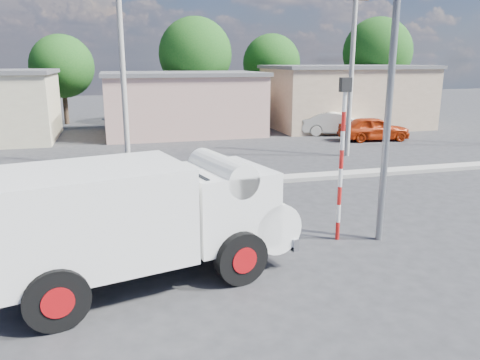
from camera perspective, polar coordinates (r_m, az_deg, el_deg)
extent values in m
plane|color=#2B2B2E|center=(10.88, -0.10, -11.66)|extent=(120.00, 120.00, 0.00)
cube|color=#99968E|center=(18.24, -6.67, -0.64)|extent=(40.00, 0.80, 0.16)
cylinder|color=black|center=(9.33, -21.47, -13.32)|extent=(1.24, 0.61, 1.19)
cylinder|color=red|center=(9.33, -21.47, -13.32)|extent=(0.66, 0.52, 0.59)
cylinder|color=black|center=(11.41, -23.01, -8.32)|extent=(1.24, 0.61, 1.19)
cylinder|color=red|center=(11.41, -23.01, -8.32)|extent=(0.66, 0.52, 0.59)
cylinder|color=black|center=(10.35, 0.10, -9.44)|extent=(1.24, 0.61, 1.19)
cylinder|color=red|center=(10.35, 0.10, -9.44)|extent=(0.66, 0.52, 0.59)
cylinder|color=black|center=(12.26, -5.04, -5.62)|extent=(1.24, 0.61, 1.19)
cylinder|color=red|center=(12.26, -5.04, -5.62)|extent=(0.66, 0.52, 0.59)
cube|color=black|center=(10.62, -12.35, -8.65)|extent=(5.19, 2.52, 0.20)
cube|color=white|center=(10.07, -18.00, -4.24)|extent=(4.36, 3.23, 2.01)
cube|color=white|center=(11.02, -2.25, -2.82)|extent=(2.42, 2.62, 1.68)
cylinder|color=white|center=(11.59, 1.88, -4.48)|extent=(1.68, 2.44, 1.19)
cylinder|color=white|center=(10.82, -2.29, 1.03)|extent=(1.25, 2.34, 0.76)
cube|color=silver|center=(11.95, 3.67, -6.13)|extent=(0.69, 2.31, 0.30)
cube|color=black|center=(10.58, -5.97, -0.86)|extent=(0.51, 1.82, 0.76)
imported|color=black|center=(12.73, -5.26, -5.44)|extent=(1.91, 1.15, 0.95)
imported|color=white|center=(12.64, -5.29, -4.24)|extent=(0.51, 0.63, 1.51)
imported|color=silver|center=(31.57, 11.68, 6.78)|extent=(4.89, 3.01, 1.52)
imported|color=#AA2A09|center=(29.93, 16.00, 6.05)|extent=(4.44, 2.15, 1.46)
cylinder|color=red|center=(13.16, 11.80, -6.06)|extent=(0.11, 0.11, 0.50)
cylinder|color=white|center=(13.00, 11.91, -3.99)|extent=(0.11, 0.11, 0.50)
cylinder|color=red|center=(12.85, 12.02, -1.88)|extent=(0.11, 0.11, 0.50)
cylinder|color=white|center=(12.72, 12.14, 0.29)|extent=(0.11, 0.11, 0.50)
cylinder|color=red|center=(12.61, 12.26, 2.49)|extent=(0.11, 0.11, 0.50)
cylinder|color=white|center=(12.52, 12.38, 4.73)|extent=(0.11, 0.11, 0.50)
cylinder|color=red|center=(12.45, 12.50, 7.00)|extent=(0.11, 0.11, 0.50)
cylinder|color=white|center=(12.40, 12.63, 9.29)|extent=(0.11, 0.11, 0.50)
cube|color=black|center=(12.37, 12.74, 11.27)|extent=(0.28, 0.18, 0.36)
cylinder|color=slate|center=(12.65, 17.98, 12.44)|extent=(0.18, 0.18, 9.00)
cube|color=tan|center=(31.90, -7.04, 9.10)|extent=(10.00, 7.00, 3.80)
cube|color=#59595B|center=(31.78, -7.15, 12.72)|extent=(10.30, 7.30, 0.24)
cube|color=tan|center=(35.63, 12.70, 9.72)|extent=(11.00, 7.00, 4.20)
cube|color=#59595B|center=(35.53, 12.90, 13.29)|extent=(11.30, 7.30, 0.24)
cylinder|color=#38281E|center=(38.71, -20.54, 8.98)|extent=(0.36, 0.36, 3.47)
sphere|color=#275F1C|center=(38.60, -20.88, 12.82)|extent=(4.71, 4.71, 4.71)
cylinder|color=#38281E|center=(38.10, -5.36, 10.29)|extent=(0.36, 0.36, 4.20)
sphere|color=#275F1C|center=(38.01, -5.48, 15.03)|extent=(5.70, 5.70, 5.70)
cylinder|color=#38281E|center=(41.81, 3.80, 10.29)|extent=(0.36, 0.36, 3.64)
sphere|color=#275F1C|center=(41.70, 3.86, 14.03)|extent=(4.94, 4.94, 4.94)
cylinder|color=#38281E|center=(43.78, 16.09, 10.43)|extent=(0.36, 0.36, 4.37)
sphere|color=#275F1C|center=(43.71, 16.40, 14.71)|extent=(5.93, 5.93, 5.93)
cylinder|color=#99968E|center=(21.46, -14.05, 11.89)|extent=(0.24, 0.24, 8.00)
cylinder|color=#99968E|center=(24.36, 13.40, 12.17)|extent=(0.24, 0.24, 8.00)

